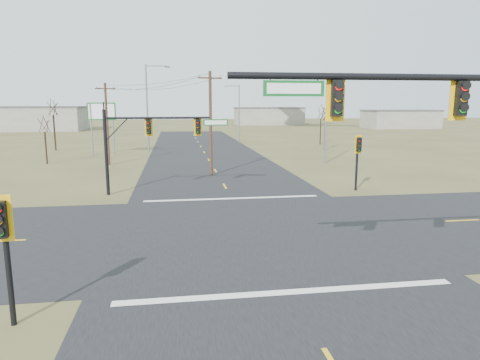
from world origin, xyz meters
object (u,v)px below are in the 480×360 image
bare_tree_d (321,113)px  bare_tree_c (326,112)px  pedestal_signal_ne (358,150)px  bare_tree_b (53,107)px  utility_pole_far (107,122)px  streetlight_a (324,114)px  mast_arm_far (153,133)px  bare_tree_a (44,124)px  streetlight_c (149,104)px  pedestal_signal_sw (2,231)px  streetlight_b (238,111)px  highway_sign (102,118)px  mast_arm_near (472,129)px  utility_pole_near (211,122)px

bare_tree_d → bare_tree_c: bearing=-105.0°
pedestal_signal_ne → bare_tree_b: (-29.94, 32.81, 2.91)m
utility_pole_far → streetlight_a: (22.93, -2.62, 0.81)m
pedestal_signal_ne → utility_pole_far: size_ratio=0.49×
mast_arm_far → bare_tree_c: 34.35m
bare_tree_a → bare_tree_b: 14.26m
mast_arm_far → streetlight_a: streetlight_a is taller
pedestal_signal_ne → streetlight_c: (-16.70, 28.54, 3.37)m
mast_arm_far → utility_pole_far: utility_pole_far is taller
mast_arm_far → pedestal_signal_sw: size_ratio=2.21×
pedestal_signal_sw → bare_tree_b: (-11.66, 50.21, 3.05)m
pedestal_signal_ne → streetlight_b: 40.48m
bare_tree_d → bare_tree_b: bearing=-175.6°
streetlight_a → bare_tree_c: bearing=46.6°
pedestal_signal_ne → mast_arm_far: bearing=162.4°
pedestal_signal_sw → streetlight_a: size_ratio=0.42×
highway_sign → bare_tree_b: 10.13m
bare_tree_b → bare_tree_d: size_ratio=1.21×
pedestal_signal_sw → utility_pole_far: (-2.19, 34.53, 1.55)m
streetlight_b → bare_tree_b: streetlight_b is taller
streetlight_b → bare_tree_c: streetlight_b is taller
bare_tree_a → bare_tree_d: 40.52m
mast_arm_near → highway_sign: 47.49m
mast_arm_far → highway_sign: highway_sign is taller
bare_tree_a → streetlight_b: bearing=41.5°
mast_arm_far → highway_sign: (-7.45, 24.86, 0.21)m
utility_pole_far → bare_tree_b: bearing=121.1°
utility_pole_far → highway_sign: 9.23m
utility_pole_near → bare_tree_b: 31.27m
streetlight_a → bare_tree_a: bearing=148.7°
streetlight_c → bare_tree_d: (26.25, 7.27, -1.45)m
streetlight_a → streetlight_b: size_ratio=1.00×
bare_tree_a → bare_tree_b: size_ratio=0.73×
pedestal_signal_sw → mast_arm_near: bearing=-6.2°
pedestal_signal_ne → streetlight_b: (-3.11, 40.29, 2.23)m
bare_tree_b → bare_tree_a: bearing=-79.1°
mast_arm_far → streetlight_b: streetlight_b is taller
utility_pole_far → utility_pole_near: bearing=-40.0°
mast_arm_near → streetlight_a: (6.67, 32.21, -0.38)m
utility_pole_near → pedestal_signal_ne: bearing=-39.9°
pedestal_signal_ne → bare_tree_a: 33.21m
mast_arm_near → mast_arm_far: (-10.76, 18.99, -1.28)m
pedestal_signal_ne → streetlight_b: streetlight_b is taller
highway_sign → bare_tree_b: bearing=141.3°
mast_arm_far → pedestal_signal_ne: mast_arm_far is taller
utility_pole_far → streetlight_b: (17.36, 23.16, 0.82)m
utility_pole_near → highway_sign: 21.41m
pedestal_signal_sw → bare_tree_c: bearing=55.3°
bare_tree_d → mast_arm_far: bearing=-125.4°
utility_pole_far → bare_tree_a: bearing=165.4°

